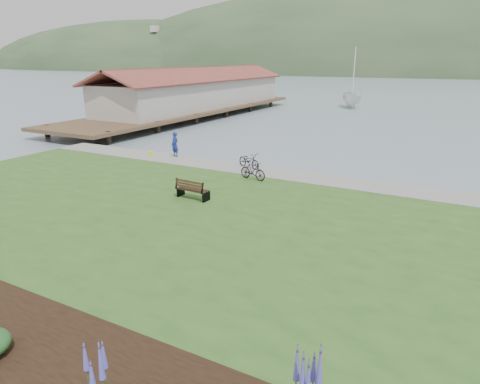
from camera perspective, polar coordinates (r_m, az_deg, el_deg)
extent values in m
plane|color=slate|center=(17.18, -1.46, -4.43)|extent=(600.00, 600.00, 0.00)
cube|color=#2D561E|center=(15.54, -5.17, -6.15)|extent=(34.00, 20.00, 0.40)
cube|color=gray|center=(22.97, 7.16, 2.22)|extent=(34.00, 2.20, 0.03)
cube|color=#4C3826|center=(48.97, -6.67, 10.86)|extent=(8.00, 36.00, 0.30)
cube|color=#B2ADA3|center=(50.45, -5.40, 12.97)|extent=(6.40, 28.00, 3.00)
cube|color=black|center=(19.08, -6.28, 0.34)|extent=(1.52, 0.63, 0.05)
cube|color=black|center=(18.80, -6.84, 0.94)|extent=(1.50, 0.25, 0.46)
cube|color=black|center=(19.59, -7.91, 0.08)|extent=(0.09, 0.51, 0.41)
cube|color=black|center=(18.72, -4.52, -0.64)|extent=(0.09, 0.51, 0.41)
imported|color=navy|center=(27.25, -8.69, 6.53)|extent=(0.78, 0.64, 1.85)
imported|color=black|center=(24.26, 1.21, 4.24)|extent=(1.24, 1.82, 0.90)
imported|color=black|center=(21.95, 1.71, 2.86)|extent=(0.75, 1.62, 0.94)
imported|color=silver|center=(59.95, 14.61, 10.80)|extent=(12.46, 12.54, 24.63)
cube|color=yellow|center=(27.98, -11.87, 5.02)|extent=(0.18, 0.28, 0.30)
cone|color=#4B48A8|center=(7.96, -18.69, -21.89)|extent=(0.36, 0.36, 1.47)
cone|color=#4B48A8|center=(7.18, 9.28, -23.86)|extent=(0.40, 0.40, 1.89)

